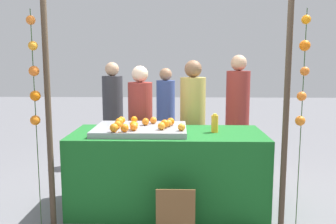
{
  "coord_description": "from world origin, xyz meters",
  "views": [
    {
      "loc": [
        0.11,
        -3.84,
        1.63
      ],
      "look_at": [
        0.0,
        0.15,
        1.05
      ],
      "focal_mm": 38.67,
      "sensor_mm": 36.0,
      "label": 1
    }
  ],
  "objects_px": {
    "orange_0": "(169,123)",
    "orange_1": "(165,124)",
    "vendor_left": "(141,130)",
    "vendor_right": "(193,128)",
    "chalkboard_sign": "(176,213)",
    "stall_counter": "(168,170)",
    "juice_bottle": "(215,124)"
  },
  "relations": [
    {
      "from": "vendor_left",
      "to": "vendor_right",
      "type": "height_order",
      "value": "vendor_right"
    },
    {
      "from": "chalkboard_sign",
      "to": "vendor_right",
      "type": "distance_m",
      "value": 1.55
    },
    {
      "from": "orange_0",
      "to": "chalkboard_sign",
      "type": "height_order",
      "value": "orange_0"
    },
    {
      "from": "vendor_right",
      "to": "vendor_left",
      "type": "bearing_deg",
      "value": -176.92
    },
    {
      "from": "stall_counter",
      "to": "vendor_left",
      "type": "height_order",
      "value": "vendor_left"
    },
    {
      "from": "juice_bottle",
      "to": "vendor_left",
      "type": "distance_m",
      "value": 1.16
    },
    {
      "from": "orange_1",
      "to": "stall_counter",
      "type": "bearing_deg",
      "value": 68.05
    },
    {
      "from": "orange_1",
      "to": "vendor_left",
      "type": "height_order",
      "value": "vendor_left"
    },
    {
      "from": "stall_counter",
      "to": "chalkboard_sign",
      "type": "height_order",
      "value": "stall_counter"
    },
    {
      "from": "orange_1",
      "to": "juice_bottle",
      "type": "relative_size",
      "value": 0.45
    },
    {
      "from": "orange_1",
      "to": "vendor_left",
      "type": "xyz_separation_m",
      "value": [
        -0.34,
        0.8,
        -0.23
      ]
    },
    {
      "from": "orange_1",
      "to": "chalkboard_sign",
      "type": "distance_m",
      "value": 0.96
    },
    {
      "from": "orange_1",
      "to": "vendor_left",
      "type": "distance_m",
      "value": 0.9
    },
    {
      "from": "vendor_left",
      "to": "orange_1",
      "type": "bearing_deg",
      "value": -66.95
    },
    {
      "from": "orange_1",
      "to": "juice_bottle",
      "type": "bearing_deg",
      "value": 8.78
    },
    {
      "from": "vendor_right",
      "to": "chalkboard_sign",
      "type": "bearing_deg",
      "value": -98.32
    },
    {
      "from": "stall_counter",
      "to": "vendor_right",
      "type": "distance_m",
      "value": 0.89
    },
    {
      "from": "juice_bottle",
      "to": "chalkboard_sign",
      "type": "relative_size",
      "value": 0.43
    },
    {
      "from": "stall_counter",
      "to": "vendor_right",
      "type": "xyz_separation_m",
      "value": [
        0.3,
        0.77,
        0.33
      ]
    },
    {
      "from": "vendor_right",
      "to": "orange_0",
      "type": "bearing_deg",
      "value": -111.05
    },
    {
      "from": "chalkboard_sign",
      "to": "vendor_left",
      "type": "relative_size",
      "value": 0.3
    },
    {
      "from": "orange_0",
      "to": "orange_1",
      "type": "relative_size",
      "value": 0.82
    },
    {
      "from": "juice_bottle",
      "to": "stall_counter",
      "type": "bearing_deg",
      "value": -178.74
    },
    {
      "from": "orange_0",
      "to": "juice_bottle",
      "type": "xyz_separation_m",
      "value": [
        0.5,
        0.0,
        -0.0
      ]
    },
    {
      "from": "vendor_left",
      "to": "stall_counter",
      "type": "bearing_deg",
      "value": -63.12
    },
    {
      "from": "orange_0",
      "to": "orange_1",
      "type": "height_order",
      "value": "orange_1"
    },
    {
      "from": "orange_1",
      "to": "juice_bottle",
      "type": "height_order",
      "value": "juice_bottle"
    },
    {
      "from": "orange_0",
      "to": "chalkboard_sign",
      "type": "xyz_separation_m",
      "value": [
        0.08,
        -0.68,
        -0.73
      ]
    },
    {
      "from": "orange_0",
      "to": "vendor_left",
      "type": "distance_m",
      "value": 0.85
    },
    {
      "from": "orange_0",
      "to": "vendor_left",
      "type": "height_order",
      "value": "vendor_left"
    },
    {
      "from": "orange_0",
      "to": "orange_1",
      "type": "distance_m",
      "value": 0.09
    },
    {
      "from": "orange_0",
      "to": "chalkboard_sign",
      "type": "relative_size",
      "value": 0.16
    }
  ]
}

